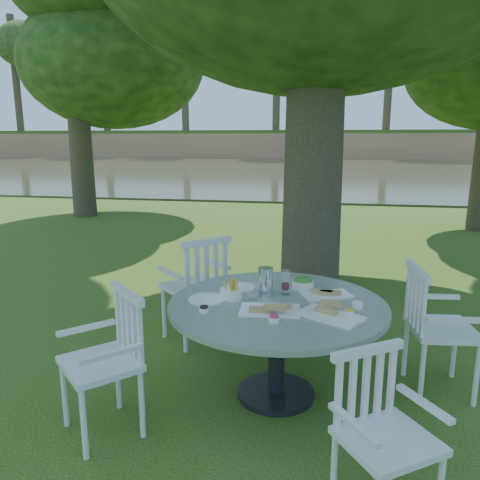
% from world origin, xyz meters
% --- Properties ---
extents(ground, '(140.00, 140.00, 0.00)m').
position_xyz_m(ground, '(0.00, 0.00, 0.00)').
color(ground, '#213F0D').
rests_on(ground, ground).
extents(table, '(1.52, 1.52, 0.72)m').
position_xyz_m(table, '(0.51, -1.16, 0.60)').
color(table, black).
rests_on(table, ground).
extents(chair_ne, '(0.49, 0.52, 0.94)m').
position_xyz_m(chair_ne, '(1.59, -0.87, 0.55)').
color(chair_ne, white).
rests_on(chair_ne, ground).
extents(chair_nw, '(0.68, 0.68, 0.99)m').
position_xyz_m(chair_nw, '(-0.26, -0.37, 0.58)').
color(chair_nw, white).
rests_on(chair_nw, ground).
extents(chair_sw, '(0.63, 0.63, 0.91)m').
position_xyz_m(chair_sw, '(-0.46, -1.71, 0.53)').
color(chair_sw, white).
rests_on(chair_sw, ground).
extents(chair_se, '(0.57, 0.56, 0.83)m').
position_xyz_m(chair_se, '(1.10, -2.12, 0.49)').
color(chair_se, white).
rests_on(chair_se, ground).
extents(tableware, '(1.22, 0.86, 0.21)m').
position_xyz_m(tableware, '(0.47, -1.11, 0.76)').
color(tableware, white).
rests_on(tableware, table).
extents(river, '(100.00, 28.00, 0.12)m').
position_xyz_m(river, '(0.00, 23.00, 0.00)').
color(river, '#32341F').
rests_on(river, ground).
extents(far_bank, '(100.00, 18.00, 15.20)m').
position_xyz_m(far_bank, '(0.28, 41.12, 7.25)').
color(far_bank, '#A3744C').
rests_on(far_bank, ground).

